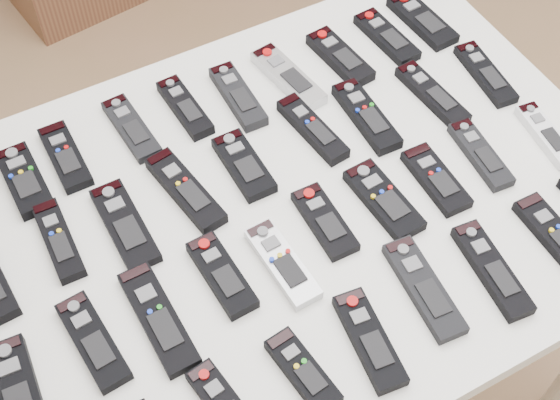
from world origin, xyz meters
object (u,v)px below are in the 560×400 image
remote_8 (387,37)px  remote_32 (303,371)px  remote_13 (186,190)px  remote_34 (424,288)px  remote_36 (556,237)px  remote_5 (238,96)px  remote_15 (312,129)px  remote_35 (492,270)px  remote_12 (125,225)px  remote_7 (340,57)px  remote_28 (546,135)px  remote_22 (222,275)px  remote_26 (436,179)px  remote_27 (481,154)px  remote_14 (244,165)px  remote_1 (25,180)px  table (280,225)px  remote_19 (18,392)px  remote_25 (384,200)px  remote_9 (422,20)px  remote_18 (485,74)px  remote_23 (282,263)px  remote_16 (366,116)px  remote_24 (325,221)px  remote_2 (65,157)px  remote_17 (432,95)px  remote_33 (369,340)px  remote_21 (158,318)px  remote_11 (59,240)px  remote_20 (93,341)px  remote_4 (185,108)px

remote_8 → remote_32: bearing=-137.2°
remote_13 → remote_34: size_ratio=1.00×
remote_32 → remote_36: (0.50, 0.01, -0.00)m
remote_5 → remote_15: size_ratio=0.97×
remote_35 → remote_12: bearing=149.0°
remote_5 → remote_7: same height
remote_8 → remote_35: (-0.16, -0.56, 0.00)m
remote_28 → remote_22: bearing=-174.5°
remote_8 → remote_26: bearing=-114.1°
remote_26 → remote_27: size_ratio=0.94×
remote_7 → remote_14: remote_7 is taller
remote_5 → remote_1: bearing=-178.4°
table → remote_19: 0.53m
remote_5 → remote_15: bearing=-57.9°
remote_5 → remote_25: remote_5 is taller
remote_9 → remote_26: same height
remote_12 → remote_19: bearing=-141.4°
remote_8 → remote_18: (0.11, -0.18, -0.00)m
remote_18 → remote_23: bearing=-155.1°
remote_16 → remote_26: 0.19m
table → remote_13: size_ratio=6.51×
remote_8 → table: bearing=-150.5°
table → remote_14: remote_14 is taller
remote_27 → remote_1: bearing=160.8°
remote_8 → remote_24: 0.49m
table → remote_18: (0.52, 0.08, 0.07)m
remote_1 → remote_36: bearing=-37.0°
remote_5 → remote_14: (-0.07, -0.16, -0.00)m
remote_13 → remote_28: 0.68m
remote_2 → remote_32: (0.17, -0.58, 0.00)m
remote_1 → remote_25: (0.54, -0.35, -0.00)m
remote_13 → remote_5: bearing=32.0°
remote_17 → remote_23: (-0.44, -0.20, -0.00)m
remote_33 → remote_21: bearing=151.6°
remote_5 → remote_27: bearing=-45.1°
remote_13 → remote_16: size_ratio=1.05×
remote_15 → remote_34: size_ratio=0.92×
remote_11 → remote_32: size_ratio=1.16×
remote_22 → remote_26: (0.43, -0.01, -0.00)m
remote_16 → remote_33: 0.47m
remote_25 → remote_15: bearing=94.8°
remote_20 → remote_35: size_ratio=0.92×
remote_20 → remote_32: (0.26, -0.20, 0.00)m
remote_2 → remote_25: 0.59m
remote_2 → remote_35: size_ratio=0.86×
table → remote_26: (0.27, -0.09, 0.07)m
remote_32 → remote_20: bearing=135.9°
remote_26 → remote_33: remote_33 is taller
remote_14 → remote_21: (-0.26, -0.21, -0.00)m
remote_4 → remote_17: same height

